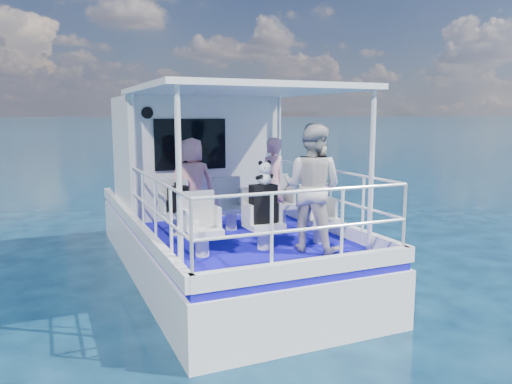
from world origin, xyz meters
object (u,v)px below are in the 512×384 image
(passenger_port_fwd, at_px, (192,183))
(panda, at_px, (265,173))
(passenger_stbd_aft, at_px, (312,187))
(backpack_center, at_px, (263,204))

(passenger_port_fwd, distance_m, panda, 1.82)
(passenger_stbd_aft, distance_m, backpack_center, 0.71)
(backpack_center, bearing_deg, passenger_port_fwd, 107.50)
(passenger_stbd_aft, height_order, backpack_center, passenger_stbd_aft)
(panda, bearing_deg, backpack_center, 110.24)
(passenger_port_fwd, relative_size, backpack_center, 2.82)
(passenger_port_fwd, relative_size, panda, 4.50)
(passenger_stbd_aft, height_order, panda, passenger_stbd_aft)
(backpack_center, xyz_separation_m, panda, (0.01, -0.03, 0.43))
(panda, bearing_deg, passenger_port_fwd, 107.54)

